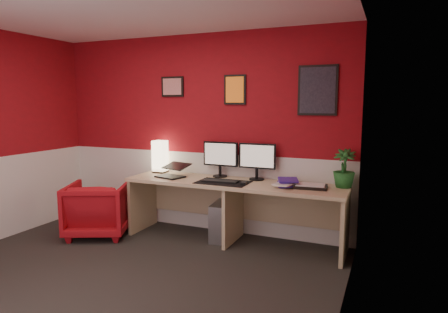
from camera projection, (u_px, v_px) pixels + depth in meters
ground at (114, 281)px, 3.65m from camera, size 4.00×3.50×0.01m
ceiling at (102, 0)px, 3.31m from camera, size 4.00×3.50×0.01m
wall_back at (198, 133)px, 5.07m from camera, size 4.00×0.01×2.50m
wall_right at (342, 160)px, 2.70m from camera, size 0.01×3.50×2.50m
wainscot_back at (198, 190)px, 5.17m from camera, size 4.00×0.01×1.00m
wainscot_right at (337, 264)px, 2.80m from camera, size 0.01×3.50×1.00m
desk at (233, 212)px, 4.63m from camera, size 2.60×0.65×0.73m
shoji_lamp at (160, 157)px, 5.18m from camera, size 0.16×0.16×0.40m
laptop at (170, 169)px, 4.84m from camera, size 0.38×0.31×0.22m
monitor_left at (220, 154)px, 4.85m from camera, size 0.45×0.06×0.58m
monitor_right at (257, 156)px, 4.66m from camera, size 0.45×0.06×0.58m
desk_mat at (223, 182)px, 4.54m from camera, size 0.60×0.38×0.01m
keyboard at (220, 181)px, 4.55m from camera, size 0.43×0.17×0.02m
mouse at (244, 183)px, 4.41m from camera, size 0.07×0.11×0.03m
book_bottom at (278, 184)px, 4.37m from camera, size 0.31×0.36×0.03m
book_middle at (278, 183)px, 4.33m from camera, size 0.25×0.30×0.02m
book_top at (278, 180)px, 4.35m from camera, size 0.29×0.34×0.03m
zen_tray at (310, 187)px, 4.25m from camera, size 0.37×0.28×0.03m
potted_plant at (344, 168)px, 4.25m from camera, size 0.24×0.24×0.42m
pc_tower at (222, 221)px, 4.76m from camera, size 0.26×0.47×0.45m
armchair at (99, 209)px, 4.90m from camera, size 0.95×0.96×0.67m
art_left at (173, 87)px, 5.12m from camera, size 0.32×0.02×0.26m
art_center at (235, 90)px, 4.78m from camera, size 0.28×0.02×0.36m
art_right at (318, 90)px, 4.40m from camera, size 0.44×0.02×0.56m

